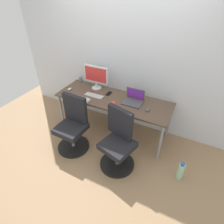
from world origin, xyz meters
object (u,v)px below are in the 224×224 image
at_px(water_bottle_on_floor, 181,171).
at_px(coffee_mug, 113,105).
at_px(desktop_monitor, 96,76).
at_px(open_laptop, 134,99).
at_px(office_chair_left, 73,126).
at_px(office_chair_right, 118,142).

distance_m(water_bottle_on_floor, coffee_mug, 1.39).
relative_size(desktop_monitor, open_laptop, 1.55).
relative_size(office_chair_left, office_chair_right, 1.00).
bearing_deg(desktop_monitor, office_chair_left, -88.03).
xyz_separation_m(desktop_monitor, coffee_mug, (0.57, -0.45, -0.20)).
bearing_deg(open_laptop, water_bottle_on_floor, -29.76).
distance_m(office_chair_left, coffee_mug, 0.75).
bearing_deg(coffee_mug, office_chair_left, -143.80).
bearing_deg(office_chair_right, desktop_monitor, 135.37).
height_order(office_chair_left, water_bottle_on_floor, office_chair_left).
distance_m(desktop_monitor, open_laptop, 0.84).
bearing_deg(open_laptop, desktop_monitor, 169.44).
xyz_separation_m(office_chair_left, water_bottle_on_floor, (1.76, 0.13, -0.28)).
distance_m(office_chair_left, open_laptop, 1.09).
height_order(open_laptop, coffee_mug, open_laptop).
bearing_deg(office_chair_left, office_chair_right, -0.15).
xyz_separation_m(office_chair_right, water_bottle_on_floor, (0.93, 0.13, -0.28)).
xyz_separation_m(water_bottle_on_floor, desktop_monitor, (-1.79, 0.71, 0.82)).
height_order(office_chair_right, water_bottle_on_floor, office_chair_right).
height_order(office_chair_left, coffee_mug, office_chair_left).
height_order(water_bottle_on_floor, open_laptop, open_laptop).
height_order(desktop_monitor, open_laptop, desktop_monitor).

